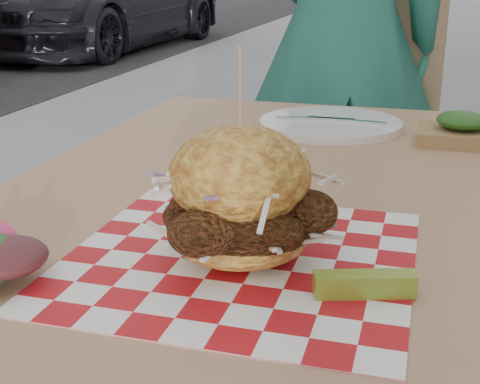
{
  "coord_description": "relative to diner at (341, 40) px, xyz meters",
  "views": [
    {
      "loc": [
        0.43,
        -0.88,
        1.05
      ],
      "look_at": [
        0.25,
        -0.26,
        0.82
      ],
      "focal_mm": 50.0,
      "sensor_mm": 36.0,
      "label": 1
    }
  ],
  "objects": [
    {
      "name": "pickle_spear",
      "position": [
        0.2,
        -1.32,
        -0.08
      ],
      "size": [
        0.1,
        0.05,
        0.02
      ],
      "primitive_type": "cube",
      "rotation": [
        0.0,
        0.0,
        0.31
      ],
      "color": "#8CAD32",
      "rests_on": "paper_liner"
    },
    {
      "name": "diner",
      "position": [
        0.0,
        0.0,
        0.0
      ],
      "size": [
        0.7,
        0.55,
        1.69
      ],
      "primitive_type": "imported",
      "rotation": [
        0.0,
        0.0,
        3.4
      ],
      "color": "#2C816B",
      "rests_on": "ground"
    },
    {
      "name": "paper_liner",
      "position": [
        0.07,
        -1.27,
        -0.09
      ],
      "size": [
        0.36,
        0.36,
        0.0
      ],
      "primitive_type": "cube",
      "color": "red",
      "rests_on": "patio_table"
    },
    {
      "name": "sandwich",
      "position": [
        0.07,
        -1.27,
        -0.03
      ],
      "size": [
        0.2,
        0.2,
        0.22
      ],
      "color": "gold",
      "rests_on": "paper_liner"
    },
    {
      "name": "patio_table",
      "position": [
        0.07,
        -1.04,
        -0.17
      ],
      "size": [
        0.8,
        1.2,
        0.75
      ],
      "color": "tan",
      "rests_on": "ground"
    },
    {
      "name": "place_setting",
      "position": [
        0.07,
        -0.65,
        -0.09
      ],
      "size": [
        0.27,
        0.27,
        0.02
      ],
      "color": "white",
      "rests_on": "patio_table"
    },
    {
      "name": "kraft_tray",
      "position": [
        0.31,
        -0.7,
        -0.07
      ],
      "size": [
        0.15,
        0.12,
        0.06
      ],
      "color": "olive",
      "rests_on": "patio_table"
    },
    {
      "name": "patio_chair",
      "position": [
        0.09,
        0.04,
        -0.29
      ],
      "size": [
        0.49,
        0.5,
        0.95
      ],
      "rotation": [
        0.0,
        0.0,
        -0.18
      ],
      "color": "tan",
      "rests_on": "ground"
    }
  ]
}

